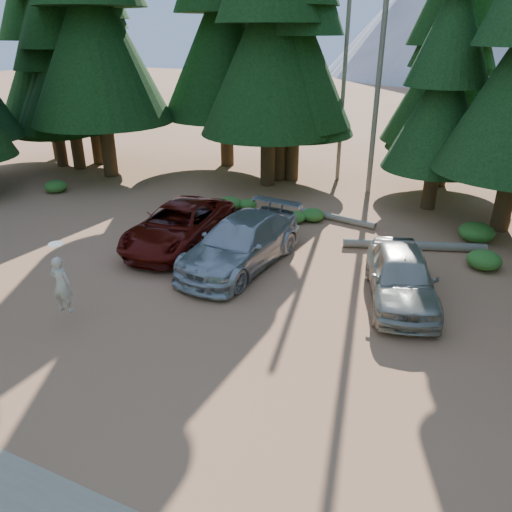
{
  "coord_description": "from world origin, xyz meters",
  "views": [
    {
      "loc": [
        5.77,
        -9.12,
        7.27
      ],
      "look_at": [
        0.2,
        2.82,
        1.25
      ],
      "focal_mm": 35.0,
      "sensor_mm": 36.0,
      "label": 1
    }
  ],
  "objects_px": {
    "silver_minivan_center": "(241,243)",
    "silver_minivan_right": "(401,276)",
    "log_right": "(414,245)",
    "log_left": "(220,216)",
    "frisbee_player": "(61,284)",
    "red_pickup": "(179,225)",
    "log_mid": "(336,218)"
  },
  "relations": [
    {
      "from": "log_right",
      "to": "red_pickup",
      "type": "bearing_deg",
      "value": -177.2
    },
    {
      "from": "silver_minivan_right",
      "to": "log_right",
      "type": "bearing_deg",
      "value": 75.74
    },
    {
      "from": "silver_minivan_center",
      "to": "silver_minivan_right",
      "type": "distance_m",
      "value": 5.27
    },
    {
      "from": "red_pickup",
      "to": "log_right",
      "type": "relative_size",
      "value": 1.09
    },
    {
      "from": "log_mid",
      "to": "log_right",
      "type": "height_order",
      "value": "log_right"
    },
    {
      "from": "red_pickup",
      "to": "log_mid",
      "type": "distance_m",
      "value": 6.63
    },
    {
      "from": "log_left",
      "to": "log_mid",
      "type": "bearing_deg",
      "value": 5.8
    },
    {
      "from": "red_pickup",
      "to": "log_left",
      "type": "bearing_deg",
      "value": 83.69
    },
    {
      "from": "silver_minivan_center",
      "to": "log_mid",
      "type": "height_order",
      "value": "silver_minivan_center"
    },
    {
      "from": "frisbee_player",
      "to": "silver_minivan_center",
      "type": "bearing_deg",
      "value": -126.14
    },
    {
      "from": "silver_minivan_center",
      "to": "log_right",
      "type": "bearing_deg",
      "value": 41.35
    },
    {
      "from": "silver_minivan_center",
      "to": "log_right",
      "type": "xyz_separation_m",
      "value": [
        5.07,
        3.78,
        -0.65
      ]
    },
    {
      "from": "silver_minivan_center",
      "to": "log_mid",
      "type": "bearing_deg",
      "value": 77.46
    },
    {
      "from": "frisbee_player",
      "to": "log_left",
      "type": "xyz_separation_m",
      "value": [
        -0.12,
        8.75,
        -1.02
      ]
    },
    {
      "from": "log_left",
      "to": "log_right",
      "type": "relative_size",
      "value": 0.86
    },
    {
      "from": "log_left",
      "to": "silver_minivan_right",
      "type": "bearing_deg",
      "value": -42.19
    },
    {
      "from": "red_pickup",
      "to": "silver_minivan_center",
      "type": "bearing_deg",
      "value": -17.33
    },
    {
      "from": "log_mid",
      "to": "log_right",
      "type": "xyz_separation_m",
      "value": [
        3.39,
        -1.66,
        0.02
      ]
    },
    {
      "from": "log_left",
      "to": "log_right",
      "type": "bearing_deg",
      "value": -15.64
    },
    {
      "from": "red_pickup",
      "to": "silver_minivan_center",
      "type": "height_order",
      "value": "silver_minivan_center"
    },
    {
      "from": "log_right",
      "to": "log_mid",
      "type": "bearing_deg",
      "value": 134.7
    },
    {
      "from": "red_pickup",
      "to": "silver_minivan_center",
      "type": "relative_size",
      "value": 0.98
    },
    {
      "from": "silver_minivan_center",
      "to": "log_left",
      "type": "height_order",
      "value": "silver_minivan_center"
    },
    {
      "from": "silver_minivan_right",
      "to": "log_mid",
      "type": "height_order",
      "value": "silver_minivan_right"
    },
    {
      "from": "frisbee_player",
      "to": "log_right",
      "type": "xyz_separation_m",
      "value": [
        7.71,
        9.0,
        -1.01
      ]
    },
    {
      "from": "log_right",
      "to": "silver_minivan_center",
      "type": "bearing_deg",
      "value": -162.47
    },
    {
      "from": "silver_minivan_right",
      "to": "log_right",
      "type": "xyz_separation_m",
      "value": [
        -0.19,
        3.94,
        -0.61
      ]
    },
    {
      "from": "log_left",
      "to": "red_pickup",
      "type": "bearing_deg",
      "value": -108.49
    },
    {
      "from": "frisbee_player",
      "to": "log_right",
      "type": "bearing_deg",
      "value": -139.91
    },
    {
      "from": "red_pickup",
      "to": "log_left",
      "type": "xyz_separation_m",
      "value": [
        0.05,
        2.93,
        -0.61
      ]
    },
    {
      "from": "silver_minivan_center",
      "to": "frisbee_player",
      "type": "distance_m",
      "value": 5.86
    },
    {
      "from": "log_left",
      "to": "log_mid",
      "type": "relative_size",
      "value": 1.26
    }
  ]
}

